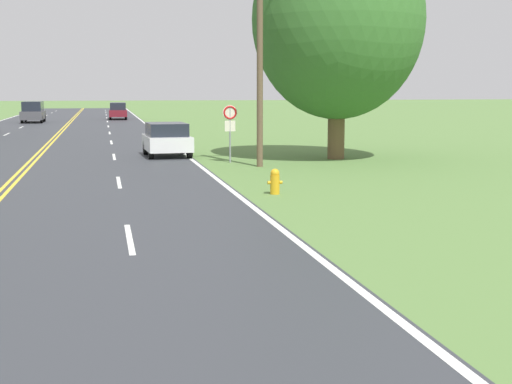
{
  "coord_description": "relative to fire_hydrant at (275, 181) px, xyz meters",
  "views": [
    {
      "loc": [
        2.92,
        2.19,
        3.0
      ],
      "look_at": [
        5.66,
        14.92,
        1.12
      ],
      "focal_mm": 50.0,
      "sensor_mm": 36.0,
      "label": 1
    }
  ],
  "objects": [
    {
      "name": "tree_far_back",
      "position": [
        5.08,
        9.68,
        5.53
      ],
      "size": [
        7.31,
        7.31,
        10.12
      ],
      "color": "brown",
      "rests_on": "ground"
    },
    {
      "name": "fire_hydrant",
      "position": [
        0.0,
        0.0,
        0.0
      ],
      "size": [
        0.43,
        0.27,
        0.74
      ],
      "color": "gold",
      "rests_on": "ground"
    },
    {
      "name": "car_white_hatchback_mid_near",
      "position": [
        -2.0,
        12.39,
        0.43
      ],
      "size": [
        2.05,
        3.55,
        1.51
      ],
      "rotation": [
        0.0,
        0.0,
        -1.53
      ],
      "color": "black",
      "rests_on": "ground"
    },
    {
      "name": "car_maroon_suv_horizon",
      "position": [
        -3.24,
        53.59,
        0.52
      ],
      "size": [
        1.84,
        4.9,
        1.68
      ],
      "rotation": [
        0.0,
        0.0,
        -1.59
      ],
      "color": "black",
      "rests_on": "ground"
    },
    {
      "name": "utility_pole_midground",
      "position": [
        1.17,
        7.33,
        3.99
      ],
      "size": [
        1.8,
        0.24,
        8.43
      ],
      "color": "brown",
      "rests_on": "ground"
    },
    {
      "name": "traffic_sign",
      "position": [
        0.31,
        9.1,
        1.39
      ],
      "size": [
        0.6,
        0.1,
        2.36
      ],
      "color": "gray",
      "rests_on": "ground"
    },
    {
      "name": "car_dark_grey_van_distant",
      "position": [
        -10.95,
        48.23,
        0.62
      ],
      "size": [
        1.91,
        4.85,
        1.92
      ],
      "rotation": [
        0.0,
        0.0,
        1.56
      ],
      "color": "black",
      "rests_on": "ground"
    }
  ]
}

